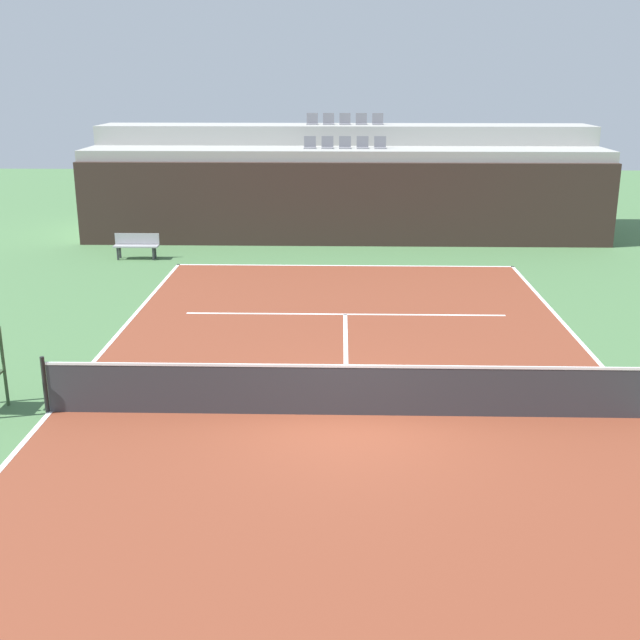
{
  "coord_description": "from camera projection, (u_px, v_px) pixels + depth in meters",
  "views": [
    {
      "loc": [
        -0.14,
        -13.34,
        5.9
      ],
      "look_at": [
        -0.54,
        2.0,
        1.2
      ],
      "focal_mm": 44.67,
      "sensor_mm": 36.0,
      "label": 1
    }
  ],
  "objects": [
    {
      "name": "ground_plane",
      "position": [
        347.0,
        415.0,
        14.48
      ],
      "size": [
        80.0,
        80.0,
        0.0
      ],
      "primitive_type": "plane",
      "color": "#477042"
    },
    {
      "name": "court_surface",
      "position": [
        347.0,
        415.0,
        14.48
      ],
      "size": [
        11.0,
        24.0,
        0.01
      ],
      "primitive_type": "cube",
      "color": "brown",
      "rests_on": "ground_plane"
    },
    {
      "name": "baseline_far",
      "position": [
        345.0,
        266.0,
        25.9
      ],
      "size": [
        11.0,
        0.1,
        0.0
      ],
      "primitive_type": "cube",
      "color": "white",
      "rests_on": "court_surface"
    },
    {
      "name": "sideline_left",
      "position": [
        50.0,
        412.0,
        14.61
      ],
      "size": [
        0.1,
        24.0,
        0.0
      ],
      "primitive_type": "cube",
      "color": "white",
      "rests_on": "court_surface"
    },
    {
      "name": "service_line_far",
      "position": [
        345.0,
        314.0,
        20.59
      ],
      "size": [
        8.26,
        0.1,
        0.0
      ],
      "primitive_type": "cube",
      "color": "white",
      "rests_on": "court_surface"
    },
    {
      "name": "centre_service_line",
      "position": [
        346.0,
        356.0,
        17.53
      ],
      "size": [
        0.1,
        6.4,
        0.0
      ],
      "primitive_type": "cube",
      "color": "white",
      "rests_on": "court_surface"
    },
    {
      "name": "back_wall",
      "position": [
        345.0,
        205.0,
        28.6
      ],
      "size": [
        19.37,
        0.3,
        2.98
      ],
      "primitive_type": "cube",
      "color": "#33231E",
      "rests_on": "ground_plane"
    },
    {
      "name": "stands_tier_lower",
      "position": [
        345.0,
        194.0,
        29.84
      ],
      "size": [
        19.37,
        2.4,
        3.36
      ],
      "primitive_type": "cube",
      "color": "#9E9E99",
      "rests_on": "ground_plane"
    },
    {
      "name": "stands_tier_upper",
      "position": [
        344.0,
        177.0,
        32.03
      ],
      "size": [
        19.37,
        2.4,
        4.09
      ],
      "primitive_type": "cube",
      "color": "#9E9E99",
      "rests_on": "ground_plane"
    },
    {
      "name": "seating_row_lower",
      "position": [
        345.0,
        145.0,
        29.4
      ],
      "size": [
        3.04,
        0.44,
        0.44
      ],
      "color": "slate",
      "rests_on": "stands_tier_lower"
    },
    {
      "name": "seating_row_upper",
      "position": [
        345.0,
        121.0,
        31.48
      ],
      "size": [
        3.04,
        0.44,
        0.44
      ],
      "color": "slate",
      "rests_on": "stands_tier_upper"
    },
    {
      "name": "tennis_net",
      "position": [
        347.0,
        389.0,
        14.33
      ],
      "size": [
        11.08,
        0.08,
        1.07
      ],
      "color": "black",
      "rests_on": "court_surface"
    },
    {
      "name": "player_bench",
      "position": [
        137.0,
        244.0,
        26.78
      ],
      "size": [
        1.5,
        0.4,
        0.85
      ],
      "color": "#99999E",
      "rests_on": "ground_plane"
    }
  ]
}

